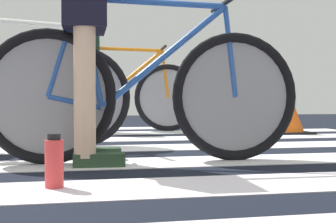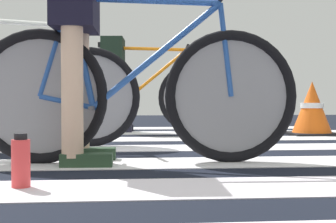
{
  "view_description": "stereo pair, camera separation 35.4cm",
  "coord_description": "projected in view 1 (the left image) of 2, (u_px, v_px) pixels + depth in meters",
  "views": [
    {
      "loc": [
        -0.22,
        -3.14,
        0.37
      ],
      "look_at": [
        0.41,
        -0.19,
        0.29
      ],
      "focal_mm": 52.46,
      "sensor_mm": 36.0,
      "label": 1
    },
    {
      "loc": [
        0.13,
        -3.14,
        0.37
      ],
      "look_at": [
        0.41,
        -0.19,
        0.29
      ],
      "focal_mm": 52.46,
      "sensor_mm": 36.0,
      "label": 2
    }
  ],
  "objects": [
    {
      "name": "cyclist_3_of_3",
      "position": [
        89.0,
        71.0,
        5.1
      ],
      "size": [
        0.34,
        0.43,
        0.98
      ],
      "rotation": [
        0.0,
        0.0,
        -0.08
      ],
      "color": "tan",
      "rests_on": "ground"
    },
    {
      "name": "bicycle_1_of_3",
      "position": [
        144.0,
        92.0,
        2.65
      ],
      "size": [
        1.74,
        0.52,
        0.93
      ],
      "rotation": [
        0.0,
        0.0,
        -0.04
      ],
      "color": "black",
      "rests_on": "ground"
    },
    {
      "name": "bicycle_2_of_3",
      "position": [
        7.0,
        93.0,
        3.3
      ],
      "size": [
        1.72,
        0.56,
        0.93
      ],
      "rotation": [
        0.0,
        0.0,
        0.19
      ],
      "color": "black",
      "rests_on": "ground"
    },
    {
      "name": "crosswalk_markings",
      "position": [
        105.0,
        149.0,
        3.38
      ],
      "size": [
        5.46,
        5.0,
        0.0
      ],
      "color": "silver",
      "rests_on": "ground"
    },
    {
      "name": "traffic_cone",
      "position": [
        285.0,
        109.0,
        4.86
      ],
      "size": [
        0.45,
        0.45,
        0.51
      ],
      "color": "black",
      "rests_on": "ground"
    },
    {
      "name": "water_bottle",
      "position": [
        54.0,
        163.0,
        1.88
      ],
      "size": [
        0.07,
        0.07,
        0.21
      ],
      "color": "#DE3A3B",
      "rests_on": "ground"
    },
    {
      "name": "bicycle_3_of_3",
      "position": [
        119.0,
        95.0,
        5.15
      ],
      "size": [
        1.74,
        0.52,
        0.93
      ],
      "rotation": [
        0.0,
        0.0,
        -0.08
      ],
      "color": "black",
      "rests_on": "ground"
    },
    {
      "name": "ground",
      "position": [
        100.0,
        155.0,
        3.13
      ],
      "size": [
        18.0,
        14.0,
        0.02
      ],
      "color": "black"
    },
    {
      "name": "cyclist_1_of_3",
      "position": [
        85.0,
        44.0,
        2.59
      ],
      "size": [
        0.33,
        0.42,
        0.99
      ],
      "rotation": [
        0.0,
        0.0,
        -0.04
      ],
      "color": "beige",
      "rests_on": "ground"
    }
  ]
}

